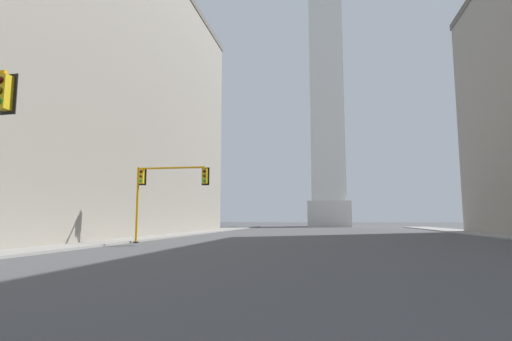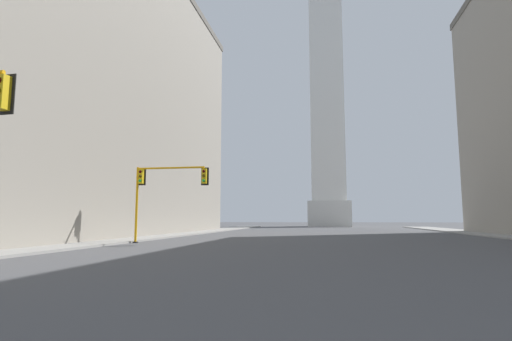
% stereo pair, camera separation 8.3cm
% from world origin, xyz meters
% --- Properties ---
extents(sidewalk_left, '(5.00, 109.38, 0.15)m').
position_xyz_m(sidewalk_left, '(-17.46, 32.81, 0.07)').
color(sidewalk_left, gray).
rests_on(sidewalk_left, ground_plane).
extents(building_left, '(21.29, 57.47, 31.31)m').
position_xyz_m(building_left, '(-28.30, 34.39, 15.66)').
color(building_left, gray).
rests_on(building_left, ground_plane).
extents(obelisk, '(9.38, 9.38, 68.49)m').
position_xyz_m(obelisk, '(0.00, 91.15, 32.85)').
color(obelisk, silver).
rests_on(obelisk, ground_plane).
extents(traffic_light_mid_left, '(5.74, 0.50, 5.68)m').
position_xyz_m(traffic_light_mid_left, '(-12.74, 27.26, 4.35)').
color(traffic_light_mid_left, orange).
rests_on(traffic_light_mid_left, ground_plane).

